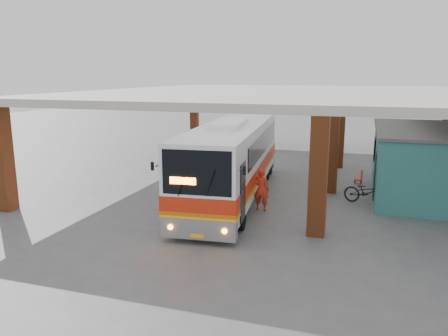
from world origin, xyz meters
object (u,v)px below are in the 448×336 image
object	(u,v)px
coach_bus	(233,159)
pedestrian	(261,189)
motorcycle	(367,192)
red_chair	(360,177)

from	to	relation	value
coach_bus	pedestrian	distance (m)	2.53
coach_bus	pedestrian	size ratio (longest dim) A/B	6.96
motorcycle	red_chair	xyz separation A→B (m)	(-0.36, 3.71, -0.20)
motorcycle	red_chair	distance (m)	3.73
motorcycle	coach_bus	bearing A→B (deg)	113.51
motorcycle	pedestrian	xyz separation A→B (m)	(-4.18, -2.25, 0.35)
coach_bus	pedestrian	bearing A→B (deg)	-49.42
coach_bus	pedestrian	xyz separation A→B (m)	(1.71, -1.64, -0.88)
red_chair	coach_bus	bearing A→B (deg)	-149.94
pedestrian	red_chair	size ratio (longest dim) A/B	2.46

